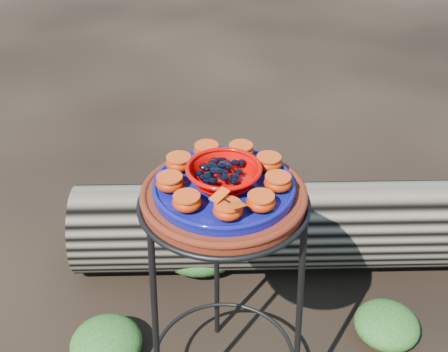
{
  "coord_description": "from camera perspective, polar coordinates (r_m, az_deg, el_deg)",
  "views": [
    {
      "loc": [
        -0.11,
        -1.04,
        1.48
      ],
      "look_at": [
        0.0,
        0.0,
        0.77
      ],
      "focal_mm": 45.0,
      "sensor_mm": 36.0,
      "label": 1
    }
  ],
  "objects": [
    {
      "name": "terracotta_saucer",
      "position": [
        1.29,
        -0.02,
        -2.14
      ],
      "size": [
        0.38,
        0.38,
        0.03
      ],
      "primitive_type": "cylinder",
      "color": "maroon",
      "rests_on": "plant_stand"
    },
    {
      "name": "orange_half_5",
      "position": [
        1.36,
        -1.78,
        2.55
      ],
      "size": [
        0.06,
        0.06,
        0.03
      ],
      "primitive_type": "ellipsoid",
      "color": "#A82800",
      "rests_on": "cobalt_plate"
    },
    {
      "name": "orange_half_7",
      "position": [
        1.25,
        -5.52,
        -0.69
      ],
      "size": [
        0.06,
        0.06,
        0.03
      ],
      "primitive_type": "ellipsoid",
      "color": "#A82800",
      "rests_on": "cobalt_plate"
    },
    {
      "name": "orange_half_6",
      "position": [
        1.32,
        -4.61,
        1.33
      ],
      "size": [
        0.06,
        0.06,
        0.03
      ],
      "primitive_type": "ellipsoid",
      "color": "#A82800",
      "rests_on": "cobalt_plate"
    },
    {
      "name": "cobalt_plate",
      "position": [
        1.28,
        -0.02,
        -1.19
      ],
      "size": [
        0.32,
        0.32,
        0.02
      ],
      "primitive_type": "cylinder",
      "color": "#041163",
      "rests_on": "terracotta_saucer"
    },
    {
      "name": "orange_half_8",
      "position": [
        1.19,
        -3.79,
        -2.67
      ],
      "size": [
        0.06,
        0.06,
        0.03
      ],
      "primitive_type": "ellipsoid",
      "color": "#A82800",
      "rests_on": "cobalt_plate"
    },
    {
      "name": "red_bowl",
      "position": [
        1.26,
        -0.02,
        0.05
      ],
      "size": [
        0.16,
        0.16,
        0.05
      ],
      "primitive_type": null,
      "color": "#CB0300",
      "rests_on": "cobalt_plate"
    },
    {
      "name": "foliage_back",
      "position": [
        2.14,
        -2.47,
        -6.66
      ],
      "size": [
        0.33,
        0.33,
        0.17
      ],
      "primitive_type": "ellipsoid",
      "color": "#164517",
      "rests_on": "ground"
    },
    {
      "name": "orange_half_3",
      "position": [
        1.32,
        4.56,
        1.34
      ],
      "size": [
        0.06,
        0.06,
        0.03
      ],
      "primitive_type": "ellipsoid",
      "color": "#A82800",
      "rests_on": "cobalt_plate"
    },
    {
      "name": "orange_half_2",
      "position": [
        1.25,
        5.47,
        -0.68
      ],
      "size": [
        0.06,
        0.06,
        0.03
      ],
      "primitive_type": "ellipsoid",
      "color": "#A82800",
      "rests_on": "cobalt_plate"
    },
    {
      "name": "orange_half_4",
      "position": [
        1.36,
        1.73,
        2.56
      ],
      "size": [
        0.06,
        0.06,
        0.03
      ],
      "primitive_type": "ellipsoid",
      "color": "#A82800",
      "rests_on": "cobalt_plate"
    },
    {
      "name": "foliage_left",
      "position": [
        1.88,
        -11.9,
        -16.2
      ],
      "size": [
        0.23,
        0.23,
        0.11
      ],
      "primitive_type": "ellipsoid",
      "color": "#164517",
      "rests_on": "ground"
    },
    {
      "name": "foliage_right",
      "position": [
        1.97,
        16.22,
        -14.23
      ],
      "size": [
        0.21,
        0.21,
        0.11
      ],
      "primitive_type": "ellipsoid",
      "color": "#164517",
      "rests_on": "ground"
    },
    {
      "name": "orange_half_1",
      "position": [
        1.19,
        3.75,
        -2.66
      ],
      "size": [
        0.06,
        0.06,
        0.03
      ],
      "primitive_type": "ellipsoid",
      "color": "#A82800",
      "rests_on": "cobalt_plate"
    },
    {
      "name": "plant_stand",
      "position": [
        1.54,
        -0.02,
        -13.2
      ],
      "size": [
        0.44,
        0.44,
        0.7
      ],
      "primitive_type": null,
      "color": "black",
      "rests_on": "ground"
    },
    {
      "name": "butterfly",
      "position": [
        1.15,
        0.39,
        -2.5
      ],
      "size": [
        0.1,
        0.1,
        0.02
      ],
      "primitive_type": null,
      "rotation": [
        0.0,
        0.0,
        0.69
      ],
      "color": "#D8480D",
      "rests_on": "orange_half_0"
    },
    {
      "name": "orange_half_0",
      "position": [
        1.16,
        0.39,
        -3.5
      ],
      "size": [
        0.06,
        0.06,
        0.03
      ],
      "primitive_type": "ellipsoid",
      "color": "#A82800",
      "rests_on": "cobalt_plate"
    },
    {
      "name": "driftwood_log",
      "position": [
        2.11,
        8.8,
        -4.97
      ],
      "size": [
        1.76,
        0.59,
        0.32
      ],
      "primitive_type": null,
      "rotation": [
        0.0,
        0.0,
        -0.08
      ],
      "color": "black",
      "rests_on": "ground"
    },
    {
      "name": "glass_gems",
      "position": [
        1.24,
        -0.02,
        1.33
      ],
      "size": [
        0.13,
        0.13,
        0.02
      ],
      "primitive_type": null,
      "color": "black",
      "rests_on": "red_bowl"
    }
  ]
}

